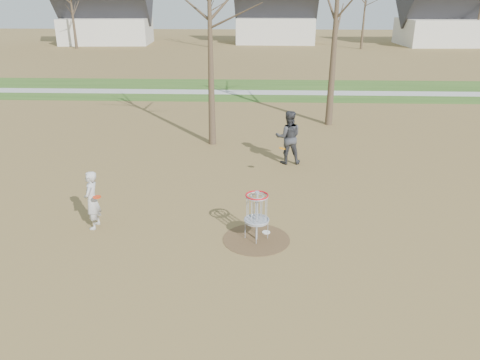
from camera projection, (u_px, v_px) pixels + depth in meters
The scene contains 11 objects.
ground at pixel (256, 239), 12.47m from camera, with size 160.00×160.00×0.00m, color brown.
green_band at pixel (259, 90), 31.95m from camera, with size 160.00×8.00×0.01m, color #2D5119.
footpath at pixel (259, 92), 31.02m from camera, with size 160.00×1.50×0.01m, color #9E9E99.
dirt_circle at pixel (256, 239), 12.46m from camera, with size 1.80×1.80×0.01m, color #47331E.
player_standing at pixel (92, 200), 12.81m from camera, with size 0.61×0.40×1.66m, color #B8B8B8.
player_throwing at pixel (288, 137), 17.75m from camera, with size 1.00×0.78×2.05m, color #343539.
disc_grounded at pixel (266, 232), 12.79m from camera, with size 0.22×0.22×0.02m, color white.
discs_in_play at pixel (205, 169), 14.23m from camera, with size 5.31×4.14×0.22m.
disc_golf_basket at pixel (257, 208), 12.13m from camera, with size 0.64×0.64×1.35m.
bare_trees at pixel (280, 3), 43.63m from camera, with size 52.62×44.98×9.00m.
houses_row at pixel (295, 16), 59.77m from camera, with size 56.51×10.01×7.26m.
Camera 1 is at (0.03, -11.00, 6.09)m, focal length 35.00 mm.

